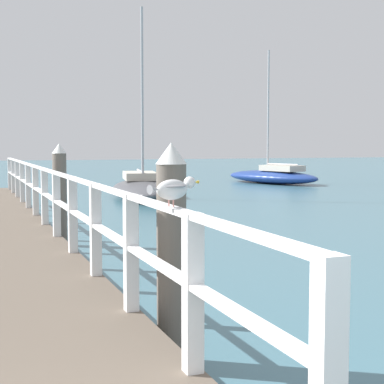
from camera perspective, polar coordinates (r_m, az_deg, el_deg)
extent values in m
cube|color=white|center=(2.74, 12.64, -16.94)|extent=(0.12, 0.12, 1.08)
cube|color=white|center=(4.13, 0.08, -9.47)|extent=(0.12, 0.12, 1.08)
cube|color=white|center=(5.65, -5.74, -5.69)|extent=(0.12, 0.12, 1.08)
cube|color=white|center=(7.22, -9.03, -3.51)|extent=(0.12, 0.12, 1.08)
cube|color=white|center=(8.80, -11.14, -2.10)|extent=(0.12, 0.12, 1.08)
cube|color=white|center=(10.40, -12.59, -1.12)|extent=(0.12, 0.12, 1.08)
cube|color=white|center=(12.01, -13.66, -0.40)|extent=(0.12, 0.12, 1.08)
cube|color=white|center=(13.62, -14.47, 0.15)|extent=(0.12, 0.12, 1.08)
cube|color=white|center=(15.23, -15.12, 0.58)|extent=(0.12, 0.12, 1.08)
cube|color=white|center=(16.85, -15.64, 0.93)|extent=(0.12, 0.12, 1.08)
cube|color=white|center=(18.46, -16.06, 1.22)|extent=(0.12, 0.12, 1.08)
cube|color=white|center=(20.08, -16.42, 1.46)|extent=(0.12, 0.12, 1.08)
cube|color=white|center=(21.70, -16.73, 1.67)|extent=(0.12, 0.12, 1.08)
cube|color=white|center=(11.97, -13.71, 2.09)|extent=(0.10, 19.50, 0.04)
cube|color=white|center=(12.00, -13.66, -0.14)|extent=(0.10, 19.50, 0.04)
cylinder|color=#6B6056|center=(5.75, -1.94, -6.84)|extent=(0.28, 0.28, 1.89)
cone|color=white|center=(5.63, -1.97, 3.65)|extent=(0.29, 0.29, 0.20)
cylinder|color=#6B6056|center=(12.69, -12.28, -0.71)|extent=(0.28, 0.28, 1.89)
cone|color=white|center=(12.64, -12.36, 4.01)|extent=(0.29, 0.29, 0.20)
ellipsoid|color=white|center=(4.43, -1.88, 0.22)|extent=(0.31, 0.23, 0.15)
sphere|color=white|center=(4.54, -0.22, 0.90)|extent=(0.09, 0.09, 0.09)
cone|color=gold|center=(4.59, 0.37, 0.94)|extent=(0.06, 0.04, 0.02)
cone|color=#939399|center=(4.32, -3.58, 0.24)|extent=(0.10, 0.10, 0.07)
ellipsoid|color=#939399|center=(4.43, -1.88, 0.56)|extent=(0.27, 0.25, 0.04)
cylinder|color=tan|center=(4.45, -2.19, -1.05)|extent=(0.01, 0.01, 0.05)
cylinder|color=tan|center=(4.41, -1.76, -1.09)|extent=(0.01, 0.01, 0.05)
ellipsoid|color=navy|center=(32.56, 7.49, 1.41)|extent=(3.91, 6.50, 0.69)
cylinder|color=#B2B2B7|center=(32.78, 7.16, 7.58)|extent=(0.10, 0.10, 6.35)
cylinder|color=#B2B2B7|center=(32.00, 8.48, 2.58)|extent=(0.73, 2.07, 0.08)
cube|color=beige|center=(32.02, 8.44, 2.23)|extent=(1.81, 2.47, 0.30)
ellipsoid|color=#4C4C51|center=(23.65, -4.71, 0.26)|extent=(3.40, 6.96, 0.67)
cylinder|color=#B2B2B7|center=(23.33, -4.69, 9.07)|extent=(0.10, 0.10, 6.54)
cylinder|color=#B2B2B7|center=(24.44, -4.90, 2.00)|extent=(0.50, 2.31, 0.08)
cube|color=beige|center=(24.41, -4.89, 1.53)|extent=(1.66, 2.59, 0.30)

